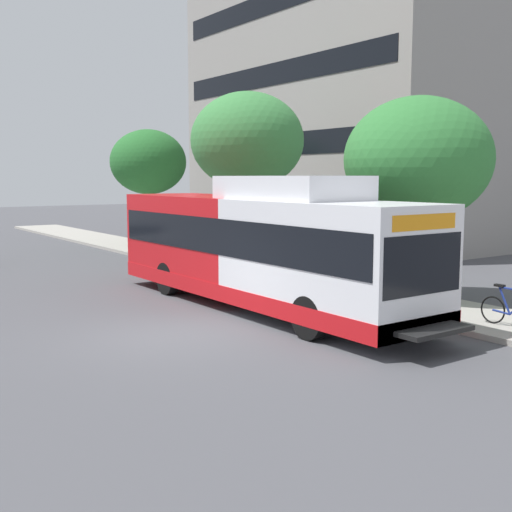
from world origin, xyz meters
TOP-DOWN VIEW (x-y plane):
  - ground_plane at (0.00, 8.00)m, footprint 120.00×120.00m
  - sidewalk_curb at (7.00, 6.00)m, footprint 3.00×56.00m
  - transit_bus at (3.51, 1.36)m, footprint 2.58×12.25m
  - street_tree_near_stop at (7.70, -0.56)m, footprint 4.19×4.19m
  - street_tree_mid_block at (7.68, 7.94)m, footprint 4.43×4.43m
  - street_tree_far_block at (8.03, 17.46)m, footprint 3.91×3.91m

SIDE VIEW (x-z plane):
  - ground_plane at x=0.00m, z-range 0.00..0.00m
  - sidewalk_curb at x=7.00m, z-range 0.00..0.14m
  - transit_bus at x=3.51m, z-range -0.12..3.53m
  - street_tree_near_stop at x=7.70m, z-range 1.23..6.99m
  - street_tree_far_block at x=8.03m, z-range 1.43..7.35m
  - street_tree_mid_block at x=7.68m, z-range 1.63..8.41m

